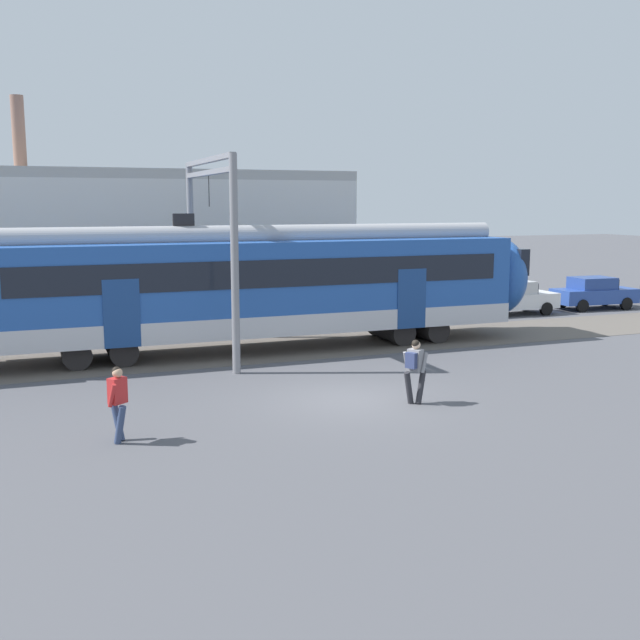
{
  "coord_description": "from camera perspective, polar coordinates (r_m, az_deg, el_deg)",
  "views": [
    {
      "loc": [
        -7.57,
        -17.44,
        5.09
      ],
      "look_at": [
        0.38,
        3.23,
        1.6
      ],
      "focal_mm": 42.0,
      "sensor_mm": 36.0,
      "label": 1
    }
  ],
  "objects": [
    {
      "name": "catenary_gantry",
      "position": [
        25.25,
        -8.4,
        7.09
      ],
      "size": [
        0.24,
        6.64,
        6.53
      ],
      "color": "gray",
      "rests_on": "ground"
    },
    {
      "name": "background_building",
      "position": [
        32.6,
        -12.66,
        5.43
      ],
      "size": [
        16.68,
        5.0,
        9.2
      ],
      "color": "beige",
      "rests_on": "ground"
    },
    {
      "name": "parked_car_blue",
      "position": [
        38.38,
        20.14,
        1.96
      ],
      "size": [
        4.09,
        1.94,
        1.54
      ],
      "color": "#284799",
      "rests_on": "ground"
    },
    {
      "name": "pedestrian_grey",
      "position": [
        19.13,
        7.23,
        -3.5
      ],
      "size": [
        0.71,
        0.51,
        1.67
      ],
      "color": "#28282D",
      "rests_on": "ground"
    },
    {
      "name": "pedestrian_red",
      "position": [
        16.55,
        -15.15,
        -5.8
      ],
      "size": [
        0.48,
        0.71,
        1.67
      ],
      "color": "navy",
      "rests_on": "ground"
    },
    {
      "name": "ground_plane",
      "position": [
        19.68,
        2.35,
        -6.04
      ],
      "size": [
        160.0,
        160.0,
        0.0
      ],
      "primitive_type": "plane",
      "color": "#515156"
    },
    {
      "name": "parked_car_white",
      "position": [
        35.35,
        14.48,
        1.67
      ],
      "size": [
        4.0,
        1.76,
        1.54
      ],
      "color": "silver",
      "rests_on": "ground"
    }
  ]
}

